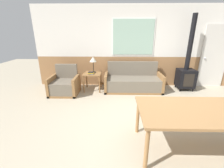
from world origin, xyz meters
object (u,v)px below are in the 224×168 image
object	(u,v)px
couch	(133,82)
table_lamp	(93,60)
side_table	(92,76)
armchair	(65,85)
dining_table	(208,113)
wood_stove	(186,72)

from	to	relation	value
couch	table_lamp	world-z (taller)	table_lamp
side_table	table_lamp	distance (m)	0.52
side_table	table_lamp	bearing A→B (deg)	74.51
couch	armchair	bearing A→B (deg)	-171.22
couch	table_lamp	distance (m)	1.50
armchair	side_table	distance (m)	0.93
dining_table	wood_stove	distance (m)	2.93
couch	armchair	distance (m)	2.20
side_table	armchair	bearing A→B (deg)	-158.75
wood_stove	couch	bearing A→B (deg)	-176.21
table_lamp	dining_table	distance (m)	3.51
armchair	table_lamp	bearing A→B (deg)	11.25
couch	side_table	distance (m)	1.35
table_lamp	dining_table	xyz separation A→B (m)	(2.15, -2.75, -0.32)
couch	wood_stove	world-z (taller)	wood_stove
couch	dining_table	world-z (taller)	couch
side_table	wood_stove	distance (m)	3.10
armchair	side_table	xyz separation A→B (m)	(0.84, 0.33, 0.22)
wood_stove	dining_table	bearing A→B (deg)	-108.13
table_lamp	dining_table	world-z (taller)	table_lamp
table_lamp	couch	bearing A→B (deg)	-3.88
couch	wood_stove	bearing A→B (deg)	3.79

